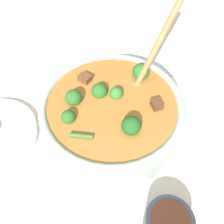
# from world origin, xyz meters

# --- Properties ---
(ground_plane) EXTENTS (4.00, 4.00, 0.00)m
(ground_plane) POSITION_xyz_m (0.00, 0.00, 0.00)
(ground_plane) COLOR silver
(stew_bowl) EXTENTS (0.31, 0.29, 0.30)m
(stew_bowl) POSITION_xyz_m (0.00, 0.00, 0.06)
(stew_bowl) COLOR #B2C6BC
(stew_bowl) RESTS_ON ground_plane
(condiment_bowl) EXTENTS (0.08, 0.08, 0.04)m
(condiment_bowl) POSITION_xyz_m (0.07, -0.21, 0.02)
(condiment_bowl) COLOR #232833
(condiment_bowl) RESTS_ON ground_plane
(empty_plate) EXTENTS (0.20, 0.20, 0.02)m
(empty_plate) POSITION_xyz_m (0.17, 0.25, 0.01)
(empty_plate) COLOR white
(empty_plate) RESTS_ON ground_plane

